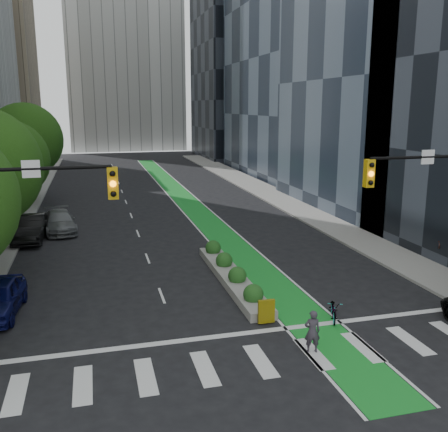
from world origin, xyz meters
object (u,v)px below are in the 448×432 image
median_planter (232,274)px  parked_car_left_far (60,222)px  pedestrian_far (440,245)px  cyclist (312,331)px  bicycle (334,309)px  parked_car_left_mid (30,228)px

median_planter → parked_car_left_far: (-8.97, 12.88, 0.36)m
pedestrian_far → cyclist: bearing=-10.1°
median_planter → bicycle: (2.86, -5.54, 0.08)m
bicycle → pedestrian_far: 10.68m
cyclist → parked_car_left_mid: 22.04m
median_planter → cyclist: 7.94m
median_planter → parked_car_left_mid: (-10.70, 10.91, 0.46)m
bicycle → cyclist: 3.15m
cyclist → parked_car_left_far: bearing=-54.8°
parked_car_left_far → parked_car_left_mid: bearing=-139.0°
bicycle → parked_car_left_far: 21.89m
median_planter → parked_car_left_mid: size_ratio=2.03×
median_planter → bicycle: 6.23m
bicycle → pedestrian_far: (9.24, 5.33, 0.62)m
parked_car_left_far → bicycle: bearing=-64.9°
bicycle → parked_car_left_mid: size_ratio=0.34×
cyclist → parked_car_left_mid: size_ratio=0.32×
median_planter → cyclist: (0.80, -7.89, 0.43)m
bicycle → parked_car_left_mid: (-13.56, 16.45, 0.38)m
median_planter → parked_car_left_mid: parked_car_left_mid is taller
cyclist → parked_car_left_mid: (-11.50, 18.80, 0.03)m
cyclist → parked_car_left_mid: bearing=-48.5°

